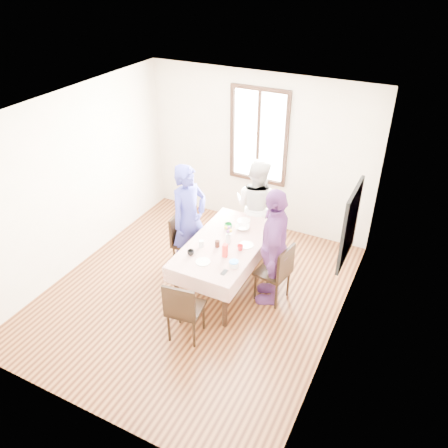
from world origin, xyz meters
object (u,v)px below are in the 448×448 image
at_px(chair_right, 273,272).
at_px(person_right, 273,247).
at_px(dining_table, 226,265).
at_px(chair_left, 189,243).
at_px(person_left, 188,220).
at_px(chair_far, 256,224).
at_px(chair_near, 186,308).
at_px(person_far, 257,206).

xyz_separation_m(chair_right, person_right, (-0.02, 0.00, 0.42)).
relative_size(dining_table, chair_right, 1.80).
height_order(chair_left, person_right, person_right).
height_order(dining_table, person_left, person_left).
bearing_deg(person_left, chair_far, -17.40).
xyz_separation_m(dining_table, chair_far, (0.00, 1.13, 0.08)).
height_order(chair_left, chair_right, same).
relative_size(chair_near, person_far, 0.57).
bearing_deg(chair_left, dining_table, 73.46).
bearing_deg(chair_far, dining_table, 82.95).
bearing_deg(dining_table, person_far, 90.00).
xyz_separation_m(chair_far, person_left, (-0.69, -0.97, 0.42)).
bearing_deg(chair_left, chair_near, 24.69).
relative_size(chair_left, chair_near, 1.00).
bearing_deg(dining_table, chair_near, -90.00).
relative_size(dining_table, person_left, 0.94).
relative_size(chair_right, person_right, 0.52).
height_order(chair_far, person_far, person_far).
height_order(chair_right, person_far, person_far).
height_order(chair_left, chair_near, same).
distance_m(dining_table, person_left, 0.86).
distance_m(person_left, person_far, 1.18).
height_order(dining_table, person_far, person_far).
relative_size(dining_table, person_far, 1.03).
xyz_separation_m(dining_table, chair_right, (0.71, 0.05, 0.08)).
distance_m(dining_table, person_right, 0.85).
xyz_separation_m(chair_left, person_far, (0.71, 0.95, 0.34)).
distance_m(chair_right, chair_near, 1.38).
bearing_deg(chair_far, chair_right, 116.41).
relative_size(chair_right, chair_far, 1.00).
height_order(person_left, person_right, person_right).
xyz_separation_m(chair_near, person_far, (0.00, 2.23, 0.34)).
relative_size(chair_right, person_far, 0.57).
distance_m(person_far, person_right, 1.26).
bearing_deg(person_right, chair_right, 73.86).
bearing_deg(chair_left, chair_far, 139.52).
distance_m(chair_right, person_far, 1.32).
relative_size(chair_left, chair_far, 1.00).
relative_size(chair_far, person_left, 0.52).
distance_m(chair_near, person_left, 1.51).
bearing_deg(chair_far, chair_near, 82.95).
distance_m(chair_far, person_right, 1.34).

